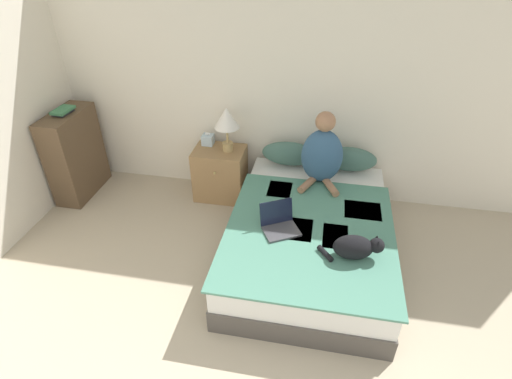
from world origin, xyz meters
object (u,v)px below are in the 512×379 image
object	(u,v)px
pillow_near	(289,154)
book_stack_top	(63,111)
cat_tabby	(356,247)
nightstand	(220,173)
bookshelf	(75,154)
pillow_far	(348,159)
tissue_box	(208,140)
table_lamp	(227,120)
bed	(309,237)
laptop_open	(280,224)
person_sitting	(322,154)

from	to	relation	value
pillow_near	book_stack_top	xyz separation A→B (m)	(-2.34, -0.29, 0.42)
cat_tabby	nightstand	distance (m)	1.92
nightstand	bookshelf	bearing A→B (deg)	-172.47
pillow_far	book_stack_top	bearing A→B (deg)	-174.37
book_stack_top	tissue_box	bearing A→B (deg)	12.78
pillow_far	bookshelf	xyz separation A→B (m)	(-2.97, -0.29, -0.09)
tissue_box	table_lamp	bearing A→B (deg)	-21.41
bed	pillow_far	world-z (taller)	pillow_far
nightstand	laptop_open	bearing A→B (deg)	-51.90
pillow_far	table_lamp	world-z (taller)	table_lamp
pillow_near	bed	bearing A→B (deg)	-70.70
pillow_near	book_stack_top	bearing A→B (deg)	-172.89
cat_tabby	pillow_near	bearing A→B (deg)	109.20
nightstand	tissue_box	size ratio (longest dim) A/B	4.20
cat_tabby	tissue_box	distance (m)	2.09
person_sitting	book_stack_top	distance (m)	2.70
pillow_far	person_sitting	world-z (taller)	person_sitting
pillow_near	pillow_far	world-z (taller)	same
bed	laptop_open	world-z (taller)	laptop_open
laptop_open	person_sitting	bearing A→B (deg)	41.16
pillow_far	book_stack_top	distance (m)	3.01
person_sitting	table_lamp	world-z (taller)	person_sitting
tissue_box	bookshelf	bearing A→B (deg)	-167.49
book_stack_top	cat_tabby	bearing A→B (deg)	-18.94
bed	tissue_box	size ratio (longest dim) A/B	14.52
pillow_far	table_lamp	xyz separation A→B (m)	(-1.28, -0.06, 0.36)
pillow_far	book_stack_top	size ratio (longest dim) A/B	2.35
bookshelf	pillow_near	bearing A→B (deg)	6.96
bed	person_sitting	bearing A→B (deg)	86.67
person_sitting	bookshelf	bearing A→B (deg)	-179.70
pillow_far	cat_tabby	world-z (taller)	pillow_far
book_stack_top	bookshelf	bearing A→B (deg)	137.57
nightstand	bed	bearing A→B (deg)	-37.43
pillow_near	table_lamp	size ratio (longest dim) A/B	1.20
tissue_box	book_stack_top	size ratio (longest dim) A/B	0.57
laptop_open	nightstand	world-z (taller)	laptop_open
pillow_near	laptop_open	bearing A→B (deg)	-87.26
pillow_near	table_lamp	xyz separation A→B (m)	(-0.65, -0.06, 0.36)
cat_tabby	bookshelf	distance (m)	3.20
table_lamp	book_stack_top	size ratio (longest dim) A/B	1.96
laptop_open	nightstand	bearing A→B (deg)	98.83
book_stack_top	bed	bearing A→B (deg)	-12.67
cat_tabby	tissue_box	world-z (taller)	tissue_box
bookshelf	book_stack_top	distance (m)	0.52
pillow_far	bookshelf	bearing A→B (deg)	-174.49
pillow_near	nightstand	size ratio (longest dim) A/B	0.99
book_stack_top	nightstand	bearing A→B (deg)	7.77
cat_tabby	laptop_open	distance (m)	0.67
bed	nightstand	world-z (taller)	nightstand
tissue_box	cat_tabby	bearing A→B (deg)	-40.78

